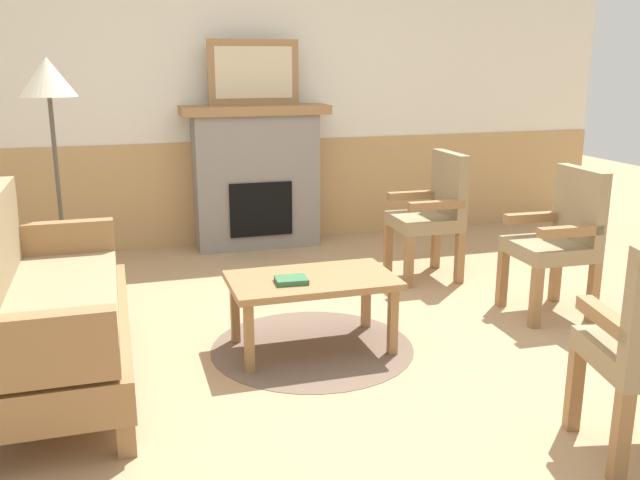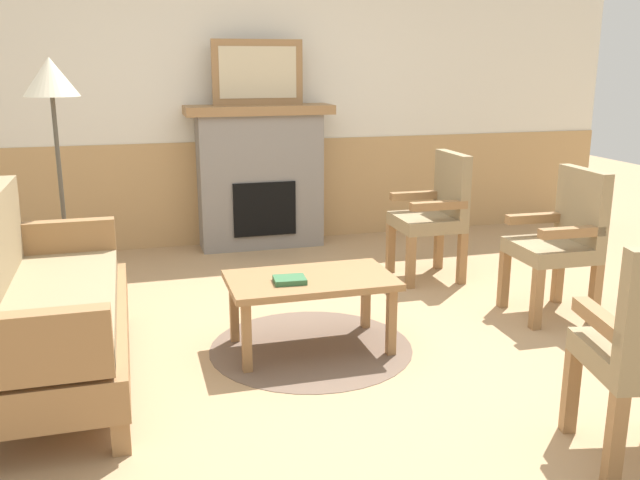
% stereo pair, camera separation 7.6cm
% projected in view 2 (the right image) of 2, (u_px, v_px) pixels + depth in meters
% --- Properties ---
extents(ground_plane, '(14.00, 14.00, 0.00)m').
position_uv_depth(ground_plane, '(336.00, 341.00, 4.17)').
color(ground_plane, tan).
extents(wall_back, '(7.20, 0.14, 2.70)m').
position_uv_depth(wall_back, '(253.00, 100.00, 6.26)').
color(wall_back, silver).
rests_on(wall_back, ground_plane).
extents(fireplace, '(1.30, 0.44, 1.28)m').
position_uv_depth(fireplace, '(260.00, 176.00, 6.19)').
color(fireplace, gray).
rests_on(fireplace, ground_plane).
extents(framed_picture, '(0.80, 0.04, 0.56)m').
position_uv_depth(framed_picture, '(258.00, 72.00, 5.97)').
color(framed_picture, olive).
rests_on(framed_picture, fireplace).
extents(couch, '(0.70, 1.80, 0.98)m').
position_uv_depth(couch, '(47.00, 309.00, 3.58)').
color(couch, olive).
rests_on(couch, ground_plane).
extents(coffee_table, '(0.96, 0.56, 0.44)m').
position_uv_depth(coffee_table, '(311.00, 286.00, 3.98)').
color(coffee_table, olive).
rests_on(coffee_table, ground_plane).
extents(round_rug, '(1.20, 1.20, 0.01)m').
position_uv_depth(round_rug, '(311.00, 347.00, 4.08)').
color(round_rug, brown).
rests_on(round_rug, ground_plane).
extents(book_on_table, '(0.19, 0.16, 0.03)m').
position_uv_depth(book_on_table, '(290.00, 280.00, 3.87)').
color(book_on_table, '#33663D').
rests_on(book_on_table, coffee_table).
extents(armchair_near_fireplace, '(0.49, 0.49, 0.98)m').
position_uv_depth(armchair_near_fireplace, '(562.00, 236.00, 4.50)').
color(armchair_near_fireplace, olive).
rests_on(armchair_near_fireplace, ground_plane).
extents(armchair_by_window_left, '(0.49, 0.49, 0.98)m').
position_uv_depth(armchair_by_window_left, '(436.00, 210.00, 5.29)').
color(armchair_by_window_left, olive).
rests_on(armchair_by_window_left, ground_plane).
extents(floor_lamp_by_couch, '(0.36, 0.36, 1.68)m').
position_uv_depth(floor_lamp_by_couch, '(52.00, 93.00, 4.48)').
color(floor_lamp_by_couch, '#332D28').
rests_on(floor_lamp_by_couch, ground_plane).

